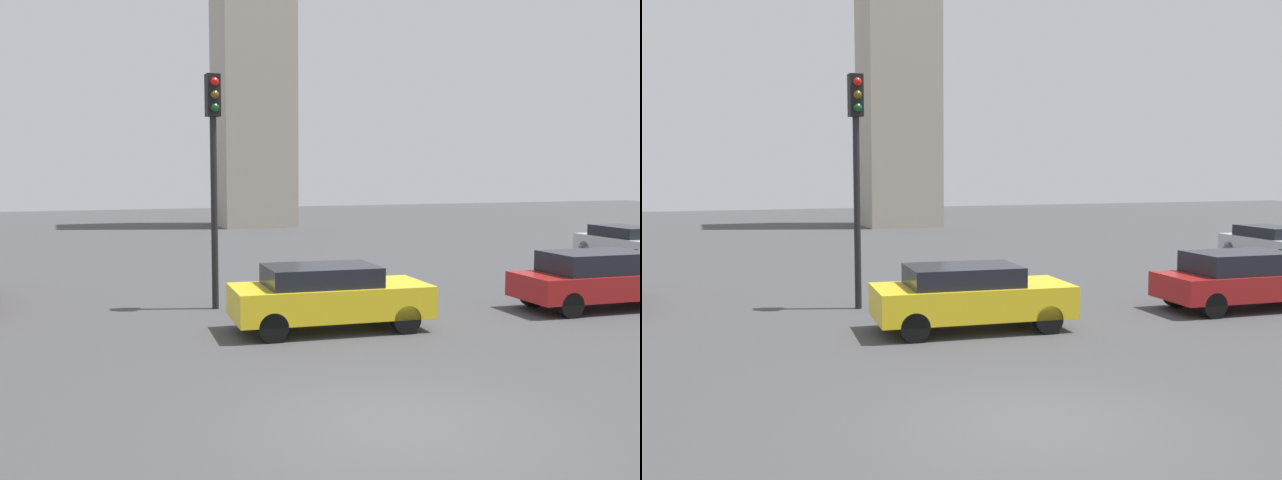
{
  "view_description": "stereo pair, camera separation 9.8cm",
  "coord_description": "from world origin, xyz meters",
  "views": [
    {
      "loc": [
        -4.24,
        -8.52,
        3.4
      ],
      "look_at": [
        0.89,
        5.38,
        1.95
      ],
      "focal_mm": 40.97,
      "sensor_mm": 36.0,
      "label": 1
    },
    {
      "loc": [
        -4.15,
        -8.55,
        3.4
      ],
      "look_at": [
        0.89,
        5.38,
        1.95
      ],
      "focal_mm": 40.97,
      "sensor_mm": 36.0,
      "label": 2
    }
  ],
  "objects": [
    {
      "name": "ground_plane",
      "position": [
        0.0,
        0.0,
        0.0
      ],
      "size": [
        108.55,
        108.55,
        0.0
      ],
      "primitive_type": "plane",
      "color": "#424244"
    },
    {
      "name": "traffic_light_3",
      "position": [
        -0.56,
        8.81,
        3.9
      ],
      "size": [
        0.33,
        0.47,
        5.63
      ],
      "rotation": [
        0.0,
        0.0,
        -1.53
      ],
      "color": "black",
      "rests_on": "ground_plane"
    },
    {
      "name": "car_0",
      "position": [
        15.57,
        12.54,
        0.7
      ],
      "size": [
        2.04,
        4.39,
        1.3
      ],
      "rotation": [
        0.0,
        0.0,
        -1.65
      ],
      "color": "#ADB2B7",
      "rests_on": "ground_plane"
    },
    {
      "name": "car_1",
      "position": [
        8.25,
        5.61,
        0.73
      ],
      "size": [
        4.39,
        1.95,
        1.4
      ],
      "rotation": [
        0.0,
        0.0,
        -0.05
      ],
      "color": "maroon",
      "rests_on": "ground_plane"
    },
    {
      "name": "car_2",
      "position": [
        1.17,
        5.66,
        0.73
      ],
      "size": [
        4.25,
        2.07,
        1.38
      ],
      "rotation": [
        0.0,
        0.0,
        -0.07
      ],
      "color": "yellow",
      "rests_on": "ground_plane"
    },
    {
      "name": "skyline_tower",
      "position": [
        7.14,
        33.8,
        11.18
      ],
      "size": [
        4.24,
        4.24,
        22.36
      ],
      "primitive_type": "cube",
      "color": "#A89E8E",
      "rests_on": "ground_plane"
    }
  ]
}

